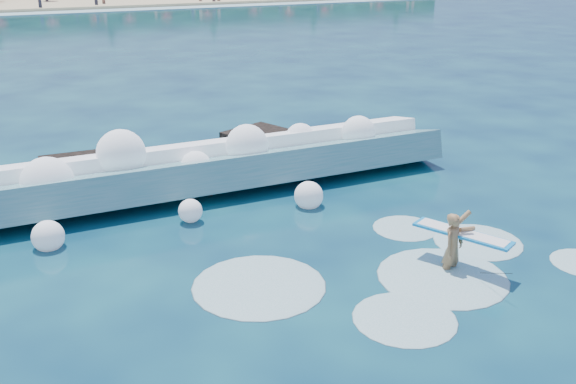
{
  "coord_description": "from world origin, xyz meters",
  "views": [
    {
      "loc": [
        -4.77,
        -11.41,
        6.87
      ],
      "look_at": [
        1.5,
        2.0,
        1.2
      ],
      "focal_mm": 40.0,
      "sensor_mm": 36.0,
      "label": 1
    }
  ],
  "objects": [
    {
      "name": "breaking_wave",
      "position": [
        -0.94,
        6.33,
        0.56
      ],
      "size": [
        18.75,
        2.89,
        1.62
      ],
      "color": "teal",
      "rests_on": "ground"
    },
    {
      "name": "wet_band",
      "position": [
        0.0,
        67.0,
        0.04
      ],
      "size": [
        140.0,
        5.0,
        0.08
      ],
      "primitive_type": "cube",
      "color": "silver",
      "rests_on": "ground"
    },
    {
      "name": "rock_cluster",
      "position": [
        -0.06,
        7.32,
        0.43
      ],
      "size": [
        8.05,
        3.31,
        1.35
      ],
      "color": "black",
      "rests_on": "ground"
    },
    {
      "name": "surfer_with_board",
      "position": [
        4.15,
        -1.2,
        0.61
      ],
      "size": [
        1.46,
        2.83,
        1.65
      ],
      "color": "#9F744A",
      "rests_on": "ground"
    },
    {
      "name": "surf_foam",
      "position": [
        2.72,
        -0.83,
        0.0
      ],
      "size": [
        9.51,
        5.53,
        0.15
      ],
      "color": "silver",
      "rests_on": "ground"
    },
    {
      "name": "wave_spray",
      "position": [
        -1.67,
        6.11,
        1.05
      ],
      "size": [
        15.2,
        4.17,
        2.11
      ],
      "color": "white",
      "rests_on": "ground"
    },
    {
      "name": "ground",
      "position": [
        0.0,
        0.0,
        0.0
      ],
      "size": [
        200.0,
        200.0,
        0.0
      ],
      "primitive_type": "plane",
      "color": "#082141",
      "rests_on": "ground"
    },
    {
      "name": "beach",
      "position": [
        0.0,
        78.0,
        0.2
      ],
      "size": [
        140.0,
        20.0,
        0.4
      ],
      "primitive_type": "cube",
      "color": "tan",
      "rests_on": "ground"
    }
  ]
}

